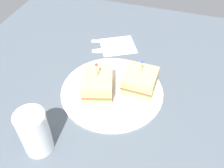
% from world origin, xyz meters
% --- Properties ---
extents(ground_plane, '(1.01, 1.01, 0.02)m').
position_xyz_m(ground_plane, '(0.00, 0.00, -0.01)').
color(ground_plane, '#4C5660').
extents(plate, '(0.28, 0.28, 0.01)m').
position_xyz_m(plate, '(0.00, 0.00, 0.00)').
color(plate, silver).
rests_on(plate, ground_plane).
extents(sandwich_half_front, '(0.10, 0.12, 0.10)m').
position_xyz_m(sandwich_half_front, '(0.04, 0.02, 0.04)').
color(sandwich_half_front, tan).
rests_on(sandwich_half_front, plate).
extents(sandwich_half_back, '(0.09, 0.09, 0.09)m').
position_xyz_m(sandwich_half_back, '(-0.07, -0.03, 0.03)').
color(sandwich_half_back, tan).
rests_on(sandwich_half_back, plate).
extents(drink_glass, '(0.06, 0.06, 0.11)m').
position_xyz_m(drink_glass, '(0.10, 0.21, 0.05)').
color(drink_glass, beige).
rests_on(drink_glass, ground_plane).
extents(napkin, '(0.15, 0.14, 0.00)m').
position_xyz_m(napkin, '(0.04, -0.21, 0.00)').
color(napkin, white).
rests_on(napkin, ground_plane).
extents(fork, '(0.12, 0.05, 0.00)m').
position_xyz_m(fork, '(0.07, -0.17, 0.00)').
color(fork, silver).
rests_on(fork, ground_plane).
extents(knife, '(0.12, 0.05, 0.00)m').
position_xyz_m(knife, '(0.09, -0.22, 0.00)').
color(knife, silver).
rests_on(knife, ground_plane).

